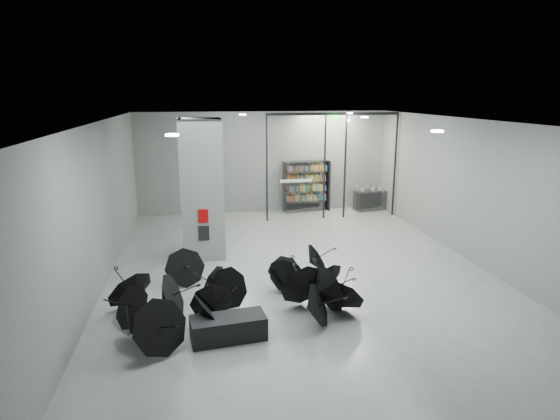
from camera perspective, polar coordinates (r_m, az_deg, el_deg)
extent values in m
plane|color=gray|center=(12.68, 2.52, -7.72)|extent=(14.00, 14.00, 0.00)
cube|color=slate|center=(11.81, 2.73, 10.64)|extent=(10.00, 14.00, 0.02)
cube|color=slate|center=(18.87, -1.97, 5.78)|extent=(10.00, 0.02, 4.00)
cube|color=slate|center=(5.83, 18.01, -14.12)|extent=(10.00, 0.02, 4.00)
cube|color=slate|center=(12.06, -21.26, 0.16)|extent=(0.02, 14.00, 4.00)
cube|color=slate|center=(14.02, 23.01, 1.82)|extent=(0.02, 14.00, 4.00)
cube|color=slate|center=(13.77, -9.43, 2.54)|extent=(1.20, 1.20, 4.00)
cube|color=#A50A07|center=(13.31, -9.29, -0.72)|extent=(0.28, 0.04, 0.38)
cube|color=black|center=(13.44, -9.20, -2.78)|extent=(0.30, 0.03, 0.42)
cube|color=#0CE533|center=(17.54, 6.71, 11.05)|extent=(0.30, 0.06, 0.15)
cube|color=silver|center=(17.58, 1.95, 5.17)|extent=(2.20, 0.02, 3.95)
cube|color=silver|center=(18.39, 10.88, 5.32)|extent=(2.00, 0.02, 3.95)
cube|color=black|center=(17.39, -1.61, 5.08)|extent=(0.06, 0.06, 4.00)
cube|color=black|center=(17.83, 5.43, 5.25)|extent=(0.06, 0.06, 4.00)
cube|color=black|center=(18.06, 7.89, 5.28)|extent=(0.06, 0.06, 4.00)
cube|color=black|center=(18.76, 13.75, 5.34)|extent=(0.06, 0.06, 4.00)
cube|color=black|center=(17.73, 6.53, 11.50)|extent=(5.00, 0.08, 0.10)
cube|color=black|center=(9.51, -6.28, -14.00)|extent=(1.51, 0.79, 0.47)
cube|color=black|center=(19.71, 10.88, 1.15)|extent=(1.41, 0.78, 0.80)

